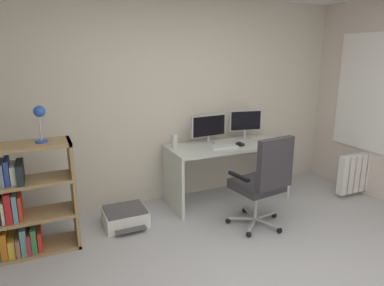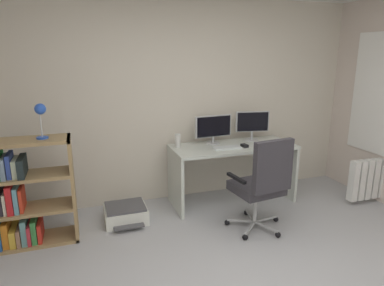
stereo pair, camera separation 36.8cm
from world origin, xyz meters
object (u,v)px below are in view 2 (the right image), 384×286
(monitor_secondary, at_px, (252,123))
(desktop_speaker, at_px, (178,141))
(monitor_main, at_px, (213,127))
(printer, at_px, (126,213))
(computer_mouse, at_px, (244,146))
(desk, at_px, (233,160))
(office_chair, at_px, (262,182))
(bookshelf, at_px, (22,197))
(desk_lamp, at_px, (41,114))
(radiator, at_px, (374,178))
(keyboard, at_px, (227,148))

(monitor_secondary, relative_size, desktop_speaker, 2.59)
(monitor_main, xyz_separation_m, printer, (-1.18, -0.29, -0.87))
(computer_mouse, bearing_deg, desk, 124.15)
(desk, distance_m, computer_mouse, 0.26)
(office_chair, height_order, bookshelf, bookshelf)
(monitor_secondary, relative_size, printer, 0.89)
(monitor_main, xyz_separation_m, desk_lamp, (-1.94, -0.44, 0.35))
(desktop_speaker, bearing_deg, desk_lamp, -165.04)
(computer_mouse, distance_m, radiator, 1.74)
(desktop_speaker, bearing_deg, computer_mouse, -16.38)
(desk, relative_size, monitor_main, 3.12)
(office_chair, bearing_deg, desk, 86.66)
(printer, bearing_deg, bookshelf, -171.45)
(desk, bearing_deg, monitor_main, 141.69)
(printer, bearing_deg, office_chair, -27.67)
(desk, distance_m, office_chair, 0.83)
(desktop_speaker, bearing_deg, printer, -161.14)
(desk_lamp, distance_m, printer, 1.44)
(monitor_secondary, relative_size, bookshelf, 0.41)
(computer_mouse, xyz_separation_m, radiator, (1.61, -0.48, -0.45))
(office_chair, bearing_deg, bookshelf, 166.80)
(monitor_secondary, relative_size, keyboard, 1.30)
(desktop_speaker, height_order, printer, desktop_speaker)
(monitor_main, height_order, printer, monitor_main)
(keyboard, bearing_deg, desk_lamp, -174.22)
(bookshelf, xyz_separation_m, radiator, (4.10, -0.33, -0.18))
(desktop_speaker, distance_m, bookshelf, 1.78)
(monitor_main, bearing_deg, printer, -166.41)
(office_chair, xyz_separation_m, desk_lamp, (-2.10, 0.55, 0.74))
(printer, bearing_deg, keyboard, 0.43)
(printer, height_order, radiator, radiator)
(office_chair, distance_m, printer, 1.58)
(monitor_main, distance_m, monitor_secondary, 0.55)
(desk, height_order, keyboard, keyboard)
(monitor_main, relative_size, office_chair, 0.47)
(monitor_secondary, xyz_separation_m, printer, (-1.73, -0.29, -0.89))
(desk, xyz_separation_m, desk_lamp, (-2.14, -0.27, 0.76))
(keyboard, relative_size, radiator, 0.46)
(desk, bearing_deg, desktop_speaker, 170.61)
(monitor_main, bearing_deg, desk_lamp, -167.32)
(printer, bearing_deg, desk_lamp, -168.76)
(monitor_secondary, height_order, printer, monitor_secondary)
(office_chair, relative_size, radiator, 1.44)
(printer, bearing_deg, monitor_secondary, 9.37)
(office_chair, bearing_deg, monitor_main, 98.99)
(desk, distance_m, monitor_main, 0.48)
(keyboard, height_order, desktop_speaker, desktop_speaker)
(desk, xyz_separation_m, desktop_speaker, (-0.69, 0.11, 0.28))
(desk, distance_m, desktop_speaker, 0.75)
(desk, distance_m, keyboard, 0.27)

